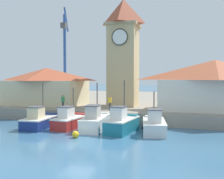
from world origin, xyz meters
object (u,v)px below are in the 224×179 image
fishing_boat_left_inner (95,121)px  dock_worker_along_quay (110,103)px  fishing_boat_far_left (40,120)px  fishing_boat_center (154,125)px  mooring_buoy (75,134)px  port_crane_near (65,64)px  dock_worker_near_tower (63,102)px  fishing_boat_left_outer (70,121)px  warehouse_left (47,86)px  warehouse_right (215,85)px  fishing_boat_mid_left (122,123)px  clock_tower (123,50)px

fishing_boat_left_inner → dock_worker_along_quay: (0.07, 4.43, 1.29)m
fishing_boat_far_left → fishing_boat_center: bearing=3.7°
fishing_boat_left_inner → mooring_buoy: (-0.37, -3.60, -0.51)m
fishing_boat_far_left → fishing_boat_left_inner: 5.43m
fishing_boat_far_left → port_crane_near: 28.17m
dock_worker_near_tower → port_crane_near: bearing=115.9°
fishing_boat_left_outer → fishing_boat_left_inner: (2.54, 0.00, 0.07)m
warehouse_left → dock_worker_near_tower: bearing=-42.9°
warehouse_right → fishing_boat_mid_left: bearing=-136.3°
warehouse_left → dock_worker_near_tower: 6.31m
fishing_boat_far_left → dock_worker_near_tower: (0.05, 4.71, 1.38)m
fishing_boat_mid_left → clock_tower: size_ratio=0.31×
fishing_boat_mid_left → warehouse_right: (8.31, 7.95, 3.23)m
fishing_boat_mid_left → mooring_buoy: bearing=-134.5°
warehouse_left → dock_worker_along_quay: 10.70m
fishing_boat_left_outer → port_crane_near: (-12.85, 24.80, 6.72)m
warehouse_right → dock_worker_near_tower: size_ratio=7.43×
fishing_boat_mid_left → warehouse_left: 15.48m
fishing_boat_far_left → warehouse_right: (16.34, 8.10, 3.33)m
clock_tower → mooring_buoy: 15.26m
fishing_boat_center → port_crane_near: port_crane_near is taller
fishing_boat_mid_left → clock_tower: 12.62m
fishing_boat_left_outer → fishing_boat_center: (7.95, 0.04, 0.00)m
port_crane_near → warehouse_left: bearing=-71.4°
clock_tower → dock_worker_near_tower: bearing=-136.7°
dock_worker_near_tower → dock_worker_along_quay: size_ratio=1.00×
warehouse_right → dock_worker_along_quay: (-10.89, -3.00, -1.95)m
fishing_boat_far_left → clock_tower: (5.72, 10.06, 7.56)m
fishing_boat_left_outer → mooring_buoy: bearing=-58.9°
fishing_boat_left_inner → dock_worker_along_quay: 4.61m
clock_tower → warehouse_right: (10.63, -1.96, -4.23)m
fishing_boat_center → warehouse_right: bearing=53.1°
fishing_boat_left_outer → warehouse_right: size_ratio=0.36×
mooring_buoy → fishing_boat_left_outer: bearing=121.1°
fishing_boat_center → port_crane_near: (-20.80, 24.76, 6.72)m
warehouse_left → warehouse_right: bearing=-2.1°
fishing_boat_mid_left → warehouse_left: warehouse_left is taller
fishing_boat_center → dock_worker_along_quay: bearing=140.6°
dock_worker_near_tower → mooring_buoy: bearing=-57.0°
fishing_boat_far_left → dock_worker_along_quay: bearing=43.0°
fishing_boat_mid_left → warehouse_right: warehouse_right is taller
clock_tower → dock_worker_along_quay: bearing=-93.0°
fishing_boat_left_inner → warehouse_right: size_ratio=0.43×
mooring_buoy → fishing_boat_mid_left: bearing=45.5°
dock_worker_near_tower → warehouse_right: bearing=11.7°
warehouse_right → dock_worker_near_tower: 16.76m
fishing_boat_center → warehouse_left: warehouse_left is taller
fishing_boat_center → dock_worker_near_tower: size_ratio=3.06×
fishing_boat_far_left → warehouse_left: 10.35m
warehouse_left → port_crane_near: port_crane_near is taller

